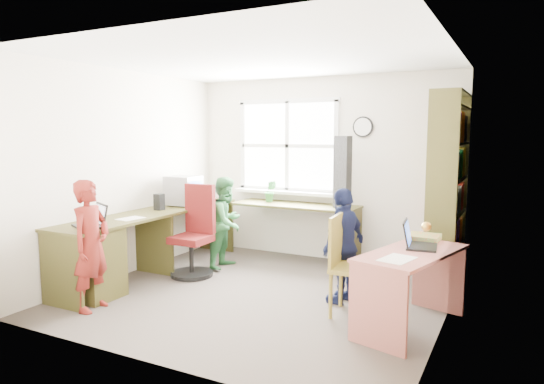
# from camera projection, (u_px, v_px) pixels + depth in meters

# --- Properties ---
(room) EXTENTS (3.64, 3.44, 2.44)m
(room) POSITION_uv_depth(u_px,v_px,m) (266.00, 178.00, 4.98)
(room) COLOR #403933
(room) RESTS_ON ground
(l_desk) EXTENTS (2.38, 2.95, 0.75)m
(l_desk) POSITION_uv_depth(u_px,v_px,m) (144.00, 244.00, 5.33)
(l_desk) COLOR #433F1B
(l_desk) RESTS_ON ground
(right_desk) EXTENTS (0.82, 1.26, 0.67)m
(right_desk) POSITION_uv_depth(u_px,v_px,m) (411.00, 273.00, 4.13)
(right_desk) COLOR #AC6156
(right_desk) RESTS_ON ground
(bookshelf) EXTENTS (0.30, 1.02, 2.10)m
(bookshelf) POSITION_uv_depth(u_px,v_px,m) (447.00, 196.00, 5.22)
(bookshelf) COLOR #433F1B
(bookshelf) RESTS_ON ground
(swivel_chair) EXTENTS (0.51, 0.51, 1.07)m
(swivel_chair) POSITION_uv_depth(u_px,v_px,m) (195.00, 237.00, 5.71)
(swivel_chair) COLOR black
(swivel_chair) RESTS_ON ground
(wooden_chair) EXTENTS (0.42, 0.42, 0.92)m
(wooden_chair) POSITION_uv_depth(u_px,v_px,m) (347.00, 261.00, 4.45)
(wooden_chair) COLOR olive
(wooden_chair) RESTS_ON ground
(crt_monitor) EXTENTS (0.39, 0.35, 0.38)m
(crt_monitor) POSITION_uv_depth(u_px,v_px,m) (184.00, 191.00, 6.19)
(crt_monitor) COLOR gray
(crt_monitor) RESTS_ON l_desk
(laptop_left) EXTENTS (0.41, 0.38, 0.22)m
(laptop_left) POSITION_uv_depth(u_px,v_px,m) (93.00, 221.00, 4.80)
(laptop_left) COLOR black
(laptop_left) RESTS_ON l_desk
(laptop_right) EXTENTS (0.32, 0.37, 0.23)m
(laptop_right) POSITION_uv_depth(u_px,v_px,m) (416.00, 241.00, 4.26)
(laptop_right) COLOR black
(laptop_right) RESTS_ON right_desk
(speaker_a) EXTENTS (0.10, 0.10, 0.20)m
(speaker_a) POSITION_uv_depth(u_px,v_px,m) (159.00, 202.00, 5.83)
(speaker_a) COLOR black
(speaker_a) RESTS_ON l_desk
(speaker_b) EXTENTS (0.10, 0.10, 0.18)m
(speaker_b) POSITION_uv_depth(u_px,v_px,m) (190.00, 197.00, 6.37)
(speaker_b) COLOR black
(speaker_b) RESTS_ON l_desk
(cd_tower) EXTENTS (0.20, 0.18, 0.89)m
(cd_tower) POSITION_uv_depth(u_px,v_px,m) (343.00, 172.00, 5.98)
(cd_tower) COLOR black
(cd_tower) RESTS_ON l_desk
(game_box) EXTENTS (0.28, 0.28, 0.06)m
(game_box) POSITION_uv_depth(u_px,v_px,m) (424.00, 238.00, 4.52)
(game_box) COLOR red
(game_box) RESTS_ON right_desk
(paper_a) EXTENTS (0.22, 0.29, 0.00)m
(paper_a) POSITION_uv_depth(u_px,v_px,m) (131.00, 218.00, 5.25)
(paper_a) COLOR white
(paper_a) RESTS_ON l_desk
(paper_b) EXTENTS (0.28, 0.35, 0.00)m
(paper_b) POSITION_uv_depth(u_px,v_px,m) (397.00, 259.00, 3.85)
(paper_b) COLOR white
(paper_b) RESTS_ON right_desk
(potted_plant) EXTENTS (0.19, 0.18, 0.29)m
(potted_plant) POSITION_uv_depth(u_px,v_px,m) (270.00, 191.00, 6.50)
(potted_plant) COLOR #307839
(potted_plant) RESTS_ON l_desk
(person_red) EXTENTS (0.37, 0.50, 1.24)m
(person_red) POSITION_uv_depth(u_px,v_px,m) (91.00, 245.00, 4.56)
(person_red) COLOR maroon
(person_red) RESTS_ON ground
(person_green) EXTENTS (0.46, 0.57, 1.14)m
(person_green) POSITION_uv_depth(u_px,v_px,m) (227.00, 222.00, 6.03)
(person_green) COLOR #2F763C
(person_green) RESTS_ON ground
(person_navy) EXTENTS (0.42, 0.72, 1.14)m
(person_navy) POSITION_uv_depth(u_px,v_px,m) (344.00, 245.00, 4.77)
(person_navy) COLOR #141B3F
(person_navy) RESTS_ON ground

